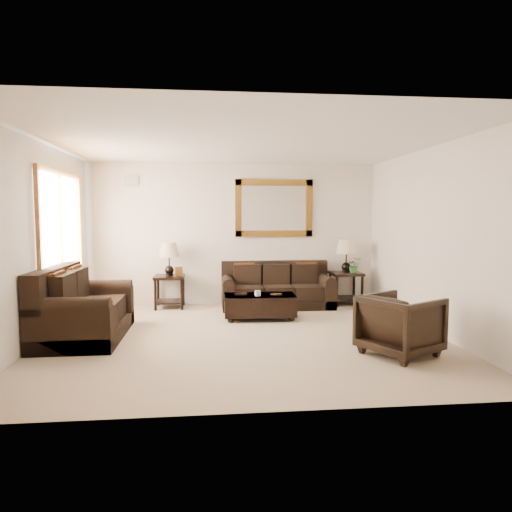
{
  "coord_description": "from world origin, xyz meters",
  "views": [
    {
      "loc": [
        -0.48,
        -6.29,
        1.7
      ],
      "look_at": [
        0.24,
        0.6,
        1.09
      ],
      "focal_mm": 32.0,
      "sensor_mm": 36.0,
      "label": 1
    }
  ],
  "objects": [
    {
      "name": "room",
      "position": [
        0.0,
        0.0,
        1.35
      ],
      "size": [
        5.51,
        5.01,
        2.71
      ],
      "color": "gray",
      "rests_on": "ground"
    },
    {
      "name": "window",
      "position": [
        -2.7,
        0.9,
        1.55
      ],
      "size": [
        0.07,
        1.96,
        1.66
      ],
      "color": "white",
      "rests_on": "room"
    },
    {
      "name": "mirror",
      "position": [
        0.78,
        2.47,
        1.85
      ],
      "size": [
        1.5,
        0.06,
        1.1
      ],
      "color": "#4A310E",
      "rests_on": "room"
    },
    {
      "name": "air_vent",
      "position": [
        -1.9,
        2.48,
        2.35
      ],
      "size": [
        0.25,
        0.02,
        0.18
      ],
      "primitive_type": "cube",
      "color": "#999999",
      "rests_on": "room"
    },
    {
      "name": "sofa",
      "position": [
        0.78,
        2.1,
        0.3
      ],
      "size": [
        2.04,
        0.88,
        0.84
      ],
      "color": "black",
      "rests_on": "room"
    },
    {
      "name": "loveseat",
      "position": [
        -2.27,
        0.19,
        0.37
      ],
      "size": [
        1.05,
        1.77,
        0.99
      ],
      "rotation": [
        0.0,
        0.0,
        1.57
      ],
      "color": "black",
      "rests_on": "room"
    },
    {
      "name": "end_table_left",
      "position": [
        -1.21,
        2.18,
        0.79
      ],
      "size": [
        0.55,
        0.55,
        1.21
      ],
      "color": "black",
      "rests_on": "room"
    },
    {
      "name": "end_table_right",
      "position": [
        2.14,
        2.17,
        0.82
      ],
      "size": [
        0.57,
        0.57,
        1.25
      ],
      "color": "black",
      "rests_on": "room"
    },
    {
      "name": "coffee_table",
      "position": [
        0.35,
        1.1,
        0.25
      ],
      "size": [
        1.2,
        0.67,
        0.5
      ],
      "rotation": [
        0.0,
        0.0,
        -0.03
      ],
      "color": "black",
      "rests_on": "room"
    },
    {
      "name": "armchair",
      "position": [
        1.84,
        -1.03,
        0.41
      ],
      "size": [
        1.04,
        1.06,
        0.82
      ],
      "primitive_type": "imported",
      "rotation": [
        0.0,
        0.0,
        2.09
      ],
      "color": "black",
      "rests_on": "floor"
    },
    {
      "name": "potted_plant",
      "position": [
        2.26,
        2.07,
        0.74
      ],
      "size": [
        0.29,
        0.31,
        0.23
      ],
      "primitive_type": "imported",
      "rotation": [
        0.0,
        0.0,
        -0.1
      ],
      "color": "#26531C",
      "rests_on": "end_table_right"
    }
  ]
}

